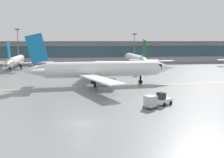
{
  "coord_description": "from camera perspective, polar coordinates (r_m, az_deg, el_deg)",
  "views": [
    {
      "loc": [
        -0.48,
        -32.18,
        10.44
      ],
      "look_at": [
        6.08,
        17.13,
        3.0
      ],
      "focal_mm": 42.86,
      "sensor_mm": 36.0,
      "label": 1
    }
  ],
  "objects": [
    {
      "name": "ground_plane",
      "position": [
        33.84,
        -6.48,
        -9.52
      ],
      "size": [
        400.0,
        400.0,
        0.0
      ],
      "primitive_type": "plane",
      "color": "gray"
    },
    {
      "name": "taxiway_centreline_stripe",
      "position": [
        59.59,
        -1.69,
        -1.58
      ],
      "size": [
        109.75,
        8.09,
        0.01
      ],
      "primitive_type": "cube",
      "rotation": [
        0.0,
        0.0,
        0.07
      ],
      "color": "yellow",
      "rests_on": "ground_plane"
    },
    {
      "name": "terminal_concourse",
      "position": [
        122.64,
        -7.39,
        5.85
      ],
      "size": [
        223.48,
        11.0,
        9.6
      ],
      "color": "#B2B7BC",
      "rests_on": "ground_plane"
    },
    {
      "name": "gate_airplane_1",
      "position": [
        101.28,
        -19.83,
        3.71
      ],
      "size": [
        26.76,
        28.76,
        9.53
      ],
      "rotation": [
        0.0,
        0.0,
        1.61
      ],
      "color": "silver",
      "rests_on": "ground_plane"
    },
    {
      "name": "gate_airplane_2",
      "position": [
        98.74,
        4.96,
        4.27
      ],
      "size": [
        30.06,
        32.23,
        10.7
      ],
      "rotation": [
        0.0,
        0.0,
        1.58
      ],
      "color": "silver",
      "rests_on": "ground_plane"
    },
    {
      "name": "taxiing_regional_jet",
      "position": [
        60.98,
        -2.32,
        2.0
      ],
      "size": [
        35.61,
        33.04,
        11.79
      ],
      "rotation": [
        0.0,
        0.0,
        0.07
      ],
      "color": "white",
      "rests_on": "ground_plane"
    },
    {
      "name": "baggage_tug",
      "position": [
        43.49,
        10.86,
        -4.33
      ],
      "size": [
        2.94,
        2.61,
        2.1
      ],
      "rotation": [
        0.0,
        0.0,
        0.58
      ],
      "color": "silver",
      "rests_on": "ground_plane"
    },
    {
      "name": "cargo_dolly_lead",
      "position": [
        41.15,
        8.2,
        -4.77
      ],
      "size": [
        2.63,
        2.49,
        1.94
      ],
      "rotation": [
        0.0,
        0.0,
        0.58
      ],
      "color": "#595B60",
      "rests_on": "ground_plane"
    },
    {
      "name": "apron_light_mast_1",
      "position": [
        117.9,
        -19.41,
        6.86
      ],
      "size": [
        1.8,
        0.36,
        14.68
      ],
      "color": "gray",
      "rests_on": "ground_plane"
    },
    {
      "name": "apron_light_mast_2",
      "position": [
        118.64,
        4.78,
        6.87
      ],
      "size": [
        1.8,
        0.36,
        12.88
      ],
      "color": "gray",
      "rests_on": "ground_plane"
    }
  ]
}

